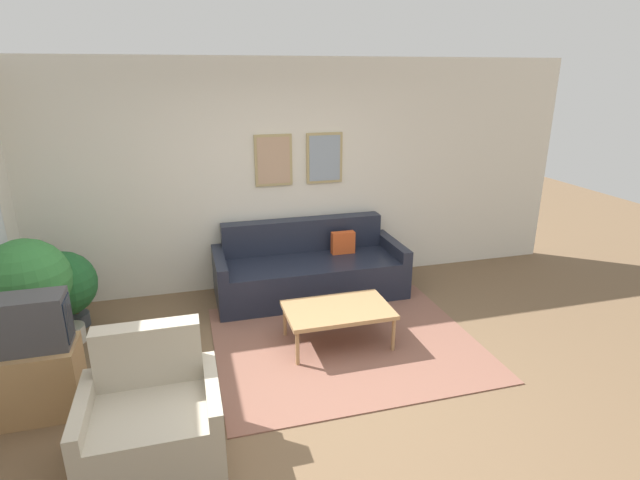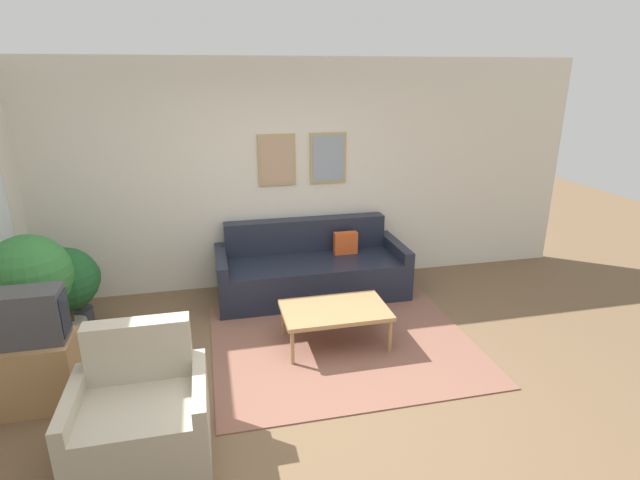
{
  "view_description": "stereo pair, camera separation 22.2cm",
  "coord_description": "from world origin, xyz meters",
  "views": [
    {
      "loc": [
        -0.85,
        -3.31,
        2.54
      ],
      "look_at": [
        0.49,
        1.49,
        0.85
      ],
      "focal_mm": 28.0,
      "sensor_mm": 36.0,
      "label": 1
    },
    {
      "loc": [
        -0.63,
        -3.36,
        2.54
      ],
      "look_at": [
        0.49,
        1.49,
        0.85
      ],
      "focal_mm": 28.0,
      "sensor_mm": 36.0,
      "label": 2
    }
  ],
  "objects": [
    {
      "name": "potted_plant_by_window",
      "position": [
        -2.04,
        1.88,
        0.47
      ],
      "size": [
        0.49,
        0.49,
        0.74
      ],
      "color": "#383D42",
      "rests_on": "ground_plane"
    },
    {
      "name": "tv_stand",
      "position": [
        -2.08,
        0.43,
        0.28
      ],
      "size": [
        0.66,
        0.41,
        0.56
      ],
      "color": "#A87F51",
      "rests_on": "ground_plane"
    },
    {
      "name": "area_rug",
      "position": [
        0.56,
        0.8,
        0.01
      ],
      "size": [
        2.51,
        2.14,
        0.01
      ],
      "color": "brown",
      "rests_on": "ground_plane"
    },
    {
      "name": "wall_back",
      "position": [
        0.01,
        2.48,
        1.35
      ],
      "size": [
        8.0,
        0.09,
        2.7
      ],
      "color": "silver",
      "rests_on": "ground_plane"
    },
    {
      "name": "ground_plane",
      "position": [
        0.0,
        0.0,
        0.0
      ],
      "size": [
        16.0,
        16.0,
        0.0
      ],
      "primitive_type": "plane",
      "color": "brown"
    },
    {
      "name": "tv",
      "position": [
        -2.08,
        0.43,
        0.78
      ],
      "size": [
        0.62,
        0.28,
        0.43
      ],
      "color": "#424247",
      "rests_on": "tv_stand"
    },
    {
      "name": "coffee_table",
      "position": [
        0.48,
        0.81,
        0.35
      ],
      "size": [
        1.01,
        0.63,
        0.38
      ],
      "color": "#A87F51",
      "rests_on": "ground_plane"
    },
    {
      "name": "couch",
      "position": [
        0.5,
        2.01,
        0.3
      ],
      "size": [
        2.19,
        0.9,
        0.85
      ],
      "color": "#1E2333",
      "rests_on": "ground_plane"
    },
    {
      "name": "potted_plant_small",
      "position": [
        -2.04,
        1.54,
        0.6
      ],
      "size": [
        0.62,
        0.62,
        0.93
      ],
      "color": "beige",
      "rests_on": "ground_plane"
    },
    {
      "name": "potted_plant_tall",
      "position": [
        -2.24,
        1.23,
        0.79
      ],
      "size": [
        0.74,
        0.74,
        1.18
      ],
      "color": "#383D42",
      "rests_on": "ground_plane"
    },
    {
      "name": "armchair",
      "position": [
        -1.19,
        -0.32,
        0.3
      ],
      "size": [
        0.9,
        0.76,
        0.89
      ],
      "rotation": [
        0.0,
        0.0,
        0.08
      ],
      "color": "#B2A893",
      "rests_on": "ground_plane"
    }
  ]
}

